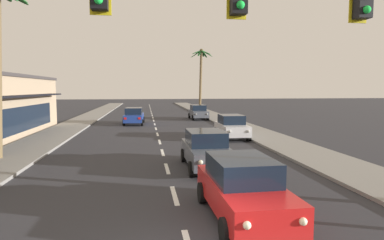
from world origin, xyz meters
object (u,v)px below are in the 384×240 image
(sedan_parked_mid_kerb, at_px, (198,112))
(sedan_parked_nearest_kerb, at_px, (231,126))
(sedan_oncoming_far, at_px, (134,116))
(sedan_lead_at_stop_bar, at_px, (243,188))
(sedan_third_in_queue, at_px, (206,149))
(palm_right_farthest, at_px, (201,68))
(traffic_signal_mast, at_px, (316,20))

(sedan_parked_mid_kerb, bearing_deg, sedan_parked_nearest_kerb, -89.98)
(sedan_oncoming_far, bearing_deg, sedan_parked_mid_kerb, 31.89)
(sedan_oncoming_far, height_order, sedan_parked_nearest_kerb, same)
(sedan_oncoming_far, xyz_separation_m, sedan_parked_nearest_kerb, (7.30, -10.44, 0.00))
(sedan_lead_at_stop_bar, relative_size, sedan_oncoming_far, 0.99)
(sedan_third_in_queue, height_order, palm_right_farthest, palm_right_farthest)
(sedan_lead_at_stop_bar, distance_m, sedan_oncoming_far, 25.22)
(sedan_parked_mid_kerb, bearing_deg, sedan_third_in_queue, -98.39)
(sedan_lead_at_stop_bar, xyz_separation_m, sedan_parked_nearest_kerb, (3.56, 14.50, 0.00))
(sedan_parked_nearest_kerb, xyz_separation_m, palm_right_farthest, (2.86, 29.83, 6.01))
(palm_right_farthest, bearing_deg, sedan_parked_nearest_kerb, -95.47)
(sedan_oncoming_far, distance_m, sedan_parked_mid_kerb, 8.60)
(sedan_parked_nearest_kerb, height_order, sedan_parked_mid_kerb, same)
(traffic_signal_mast, distance_m, sedan_parked_nearest_kerb, 17.00)
(sedan_parked_mid_kerb, bearing_deg, traffic_signal_mast, -94.66)
(traffic_signal_mast, distance_m, sedan_lead_at_stop_bar, 4.64)
(traffic_signal_mast, xyz_separation_m, sedan_oncoming_far, (-4.75, 26.73, -4.17))
(sedan_third_in_queue, relative_size, sedan_oncoming_far, 0.99)
(sedan_lead_at_stop_bar, bearing_deg, sedan_third_in_queue, 89.26)
(sedan_oncoming_far, xyz_separation_m, sedan_parked_mid_kerb, (7.30, 4.54, 0.00))
(sedan_oncoming_far, relative_size, sedan_parked_nearest_kerb, 1.00)
(sedan_third_in_queue, distance_m, sedan_parked_nearest_kerb, 9.31)
(sedan_third_in_queue, relative_size, sedan_parked_nearest_kerb, 0.99)
(sedan_lead_at_stop_bar, bearing_deg, sedan_oncoming_far, 98.53)
(sedan_oncoming_far, distance_m, sedan_parked_nearest_kerb, 12.74)
(sedan_lead_at_stop_bar, distance_m, palm_right_farthest, 45.19)
(sedan_third_in_queue, bearing_deg, sedan_parked_mid_kerb, 81.61)
(sedan_third_in_queue, bearing_deg, traffic_signal_mast, -83.02)
(traffic_signal_mast, xyz_separation_m, palm_right_farthest, (5.41, 46.11, 1.85))
(sedan_parked_mid_kerb, bearing_deg, palm_right_farthest, 79.09)
(sedan_lead_at_stop_bar, xyz_separation_m, sedan_oncoming_far, (-3.74, 24.94, 0.00))
(sedan_lead_at_stop_bar, height_order, sedan_parked_mid_kerb, same)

